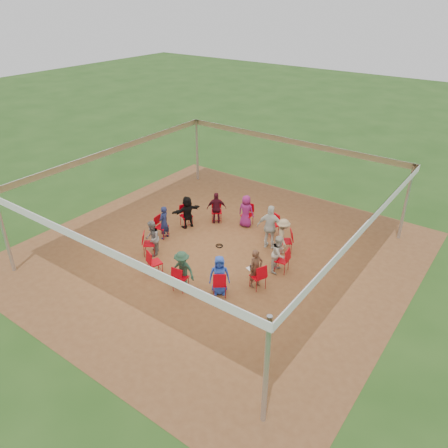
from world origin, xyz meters
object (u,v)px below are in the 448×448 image
Objects in this scene: cable_coil at (219,246)px; person_seated_4 at (217,208)px; person_seated_2 at (283,236)px; standing_person at (271,227)px; person_seated_7 at (152,238)px; chair_1 at (282,260)px; chair_5 at (217,212)px; chair_6 at (186,216)px; chair_4 at (247,215)px; chair_3 at (272,225)px; chair_11 at (220,283)px; person_seated_3 at (246,211)px; chair_8 at (149,244)px; laptop at (253,267)px; person_seated_0 at (256,269)px; person_seated_8 at (182,270)px; person_seated_9 at (219,275)px; person_seated_5 at (187,212)px; chair_10 at (180,278)px; chair_9 at (155,263)px; person_seated_6 at (164,223)px; chair_2 at (286,241)px; person_seated_1 at (279,254)px; chair_7 at (162,227)px; chair_0 at (258,276)px.

person_seated_4 is at bearing 129.89° from cable_coil.
person_seated_2 is 0.57m from standing_person.
chair_1 is at bearing 74.62° from person_seated_7.
chair_5 and chair_6 have the same top height.
person_seated_2 is (-0.59, 1.10, 0.22)m from chair_1.
chair_3 is at bearing 165.00° from chair_4.
chair_3 is 1.00× the size of chair_11.
person_seated_4 is at bearing 15.00° from person_seated_3.
chair_4 is 4.27m from chair_8.
chair_3 is 3.30m from laptop.
person_seated_0 is at bearing 105.00° from person_seated_4.
chair_8 is 2.42m from person_seated_8.
chair_3 is 0.67× the size of person_seated_9.
person_seated_5 is at bearing 75.38° from chair_1.
cable_coil is at bearing 93.48° from chair_10.
person_seated_5 is at bearing 133.57° from chair_9.
person_seated_5 reaches higher than chair_5.
person_seated_3 is 1.00× the size of person_seated_7.
chair_8 is at bearing 152.48° from person_seated_8.
person_seated_6 is (-0.04, -1.25, 0.22)m from chair_6.
standing_person is (2.75, -0.38, 0.18)m from person_seated_4.
chair_2 is at bearing 135.00° from chair_5.
chair_5 is 4.65m from person_seated_0.
person_seated_3 is 4.06m from person_seated_7.
chair_6 is 4.17m from person_seated_8.
person_seated_9 is (1.12, 0.47, 0.00)m from person_seated_8.
person_seated_4 is at bearing 159.68° from chair_6.
person_seated_1 is (3.24, 2.61, 0.22)m from chair_9.
chair_2 is 0.67× the size of person_seated_1.
person_seated_9 is 3.32m from standing_person.
chair_7 is 4.17m from person_seated_9.
chair_4 is at bearing 58.00° from laptop.
person_seated_6 is at bearing 30.00° from person_seated_4.
person_seated_4 is 3.33× the size of laptop.
person_seated_3 reaches higher than chair_6.
person_seated_6 is at bearing 165.00° from person_seated_7.
chair_1 is 0.67× the size of person_seated_8.
cable_coil is (-2.08, -1.04, -0.66)m from person_seated_2.
chair_10 is 0.67× the size of person_seated_5.
standing_person is at bearing 39.45° from laptop.
chair_3 is 4.76m from chair_8.
chair_5 and chair_8 have the same top height.
cable_coil is at bearing 84.00° from person_seated_0.
chair_10 is at bearing -90.00° from person_seated_8.
person_seated_3 reaches higher than chair_0.
laptop is at bearing 35.97° from chair_10.
person_seated_5 is at bearing -7.92° from standing_person.
chair_8 is 4.81m from person_seated_2.
chair_8 is at bearing 45.00° from chair_5.
chair_6 is 0.25m from person_seated_5.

